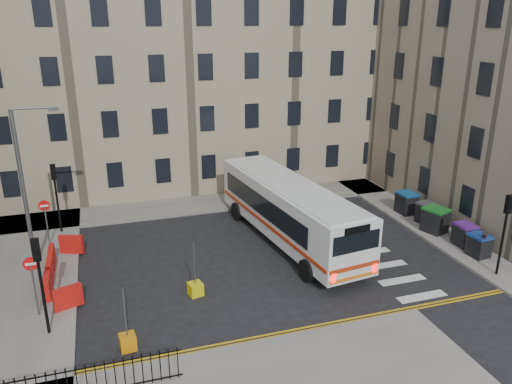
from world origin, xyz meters
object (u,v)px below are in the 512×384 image
bus (289,209)px  pedestrian (482,246)px  streetlamp (23,189)px  wheelie_bin_c (435,220)px  wheelie_bin_e (407,203)px  wheelie_bin_d (427,213)px  bollard_yellow (195,289)px  wheelie_bin_b (464,235)px  bollard_chevron (128,342)px  wheelie_bin_a (479,245)px

bus → pedestrian: size_ratio=8.36×
streetlamp → wheelie_bin_c: size_ratio=5.06×
streetlamp → wheelie_bin_e: (22.02, 0.91, -3.50)m
wheelie_bin_d → bollard_yellow: (-15.07, -3.78, -0.49)m
bus → wheelie_bin_e: bearing=2.0°
wheelie_bin_b → pedestrian: 1.71m
bus → wheelie_bin_e: bus is taller
bus → wheelie_bin_c: 8.75m
wheelie_bin_b → wheelie_bin_e: (-0.25, 5.17, 0.06)m
pedestrian → bollard_yellow: pedestrian is taller
wheelie_bin_e → bollard_chevron: wheelie_bin_e is taller
bollard_chevron → bollard_yellow: bearing=44.0°
wheelie_bin_a → wheelie_bin_c: wheelie_bin_c is taller
wheelie_bin_a → wheelie_bin_e: bearing=84.0°
wheelie_bin_a → bollard_yellow: wheelie_bin_a is taller
wheelie_bin_a → bollard_yellow: bearing=169.9°
wheelie_bin_b → bus: bearing=156.7°
pedestrian → bollard_chevron: size_ratio=2.54×
wheelie_bin_e → wheelie_bin_c: bearing=-95.5°
wheelie_bin_b → bollard_chevron: bearing=-169.5°
streetlamp → pedestrian: (21.98, -5.93, -3.42)m
wheelie_bin_d → wheelie_bin_c: bearing=-117.0°
bus → wheelie_bin_c: (8.53, -1.64, -1.08)m
wheelie_bin_a → wheelie_bin_d: bearing=81.3°
bollard_chevron → bus: bearing=37.7°
wheelie_bin_d → pedestrian: (-0.28, -5.02, 0.13)m
wheelie_bin_b → wheelie_bin_e: size_ratio=0.91×
bollard_yellow → wheelie_bin_d: bearing=14.1°
wheelie_bin_e → wheelie_bin_a: bearing=-92.5°
pedestrian → bollard_chevron: (-18.03, -1.88, -0.61)m
wheelie_bin_b → bollard_yellow: size_ratio=2.06×
bus → wheelie_bin_b: 9.73m
wheelie_bin_e → bollard_yellow: (-14.83, -5.60, -0.53)m
streetlamp → pedestrian: bearing=-15.1°
bus → bollard_chevron: 12.02m
bollard_chevron → wheelie_bin_b: bearing=11.0°
wheelie_bin_b → pedestrian: (-0.29, -1.68, 0.14)m
wheelie_bin_e → bus: bearing=-173.7°
wheelie_bin_a → bollard_yellow: size_ratio=1.98×
wheelie_bin_a → bollard_yellow: 14.94m
wheelie_bin_e → wheelie_bin_b: bearing=-90.4°
bus → wheelie_bin_b: (8.91, -3.73, -1.19)m
wheelie_bin_a → wheelie_bin_c: (-0.20, 3.41, 0.13)m
bus → bollard_chevron: size_ratio=21.25×
streetlamp → wheelie_bin_e: size_ratio=6.01×
wheelie_bin_d → pedestrian: size_ratio=0.86×
wheelie_bin_c → wheelie_bin_a: bearing=-105.2°
bollard_yellow → bollard_chevron: (-3.24, -3.12, 0.00)m
streetlamp → wheelie_bin_c: 22.27m
streetlamp → wheelie_bin_a: 23.07m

